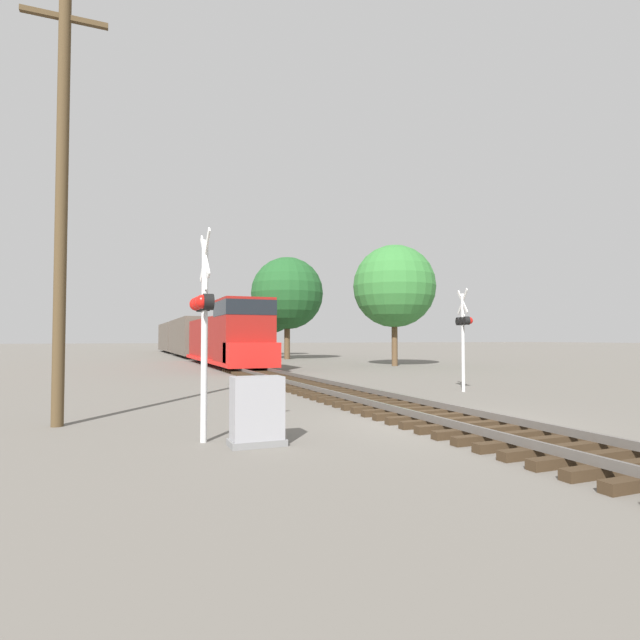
{
  "coord_description": "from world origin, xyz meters",
  "views": [
    {
      "loc": [
        -6.89,
        -9.56,
        1.94
      ],
      "look_at": [
        -0.42,
        6.5,
        2.58
      ],
      "focal_mm": 28.0,
      "sensor_mm": 36.0,
      "label": 1
    }
  ],
  "objects_px": {
    "tree_far_right": "(394,286)",
    "crossing_signal_near": "(203,313)",
    "tree_deep_background": "(272,312)",
    "tree_mid_background": "(287,293)",
    "freight_train": "(191,338)",
    "utility_pole": "(62,199)",
    "crossing_signal_far": "(464,327)",
    "relay_cabinet": "(257,412)"
  },
  "relations": [
    {
      "from": "crossing_signal_near",
      "to": "tree_deep_background",
      "type": "xyz_separation_m",
      "value": [
        15.05,
        46.38,
        2.63
      ]
    },
    {
      "from": "tree_far_right",
      "to": "freight_train",
      "type": "bearing_deg",
      "value": 116.61
    },
    {
      "from": "crossing_signal_near",
      "to": "relay_cabinet",
      "type": "xyz_separation_m",
      "value": [
        0.88,
        -0.66,
        -1.81
      ]
    },
    {
      "from": "freight_train",
      "to": "crossing_signal_near",
      "type": "xyz_separation_m",
      "value": [
        -5.44,
        -43.45,
        0.4
      ]
    },
    {
      "from": "crossing_signal_far",
      "to": "relay_cabinet",
      "type": "relative_size",
      "value": 3.0
    },
    {
      "from": "tree_mid_background",
      "to": "tree_deep_background",
      "type": "height_order",
      "value": "tree_mid_background"
    },
    {
      "from": "freight_train",
      "to": "crossing_signal_far",
      "type": "bearing_deg",
      "value": -82.89
    },
    {
      "from": "crossing_signal_near",
      "to": "relay_cabinet",
      "type": "height_order",
      "value": "crossing_signal_near"
    },
    {
      "from": "utility_pole",
      "to": "crossing_signal_near",
      "type": "bearing_deg",
      "value": -47.11
    },
    {
      "from": "tree_far_right",
      "to": "crossing_signal_near",
      "type": "bearing_deg",
      "value": -128.06
    },
    {
      "from": "crossing_signal_near",
      "to": "relay_cabinet",
      "type": "bearing_deg",
      "value": 52.17
    },
    {
      "from": "freight_train",
      "to": "tree_mid_background",
      "type": "height_order",
      "value": "tree_mid_background"
    },
    {
      "from": "tree_far_right",
      "to": "tree_deep_background",
      "type": "bearing_deg",
      "value": 93.5
    },
    {
      "from": "freight_train",
      "to": "utility_pole",
      "type": "bearing_deg",
      "value": -101.34
    },
    {
      "from": "utility_pole",
      "to": "tree_deep_background",
      "type": "relative_size",
      "value": 1.29
    },
    {
      "from": "relay_cabinet",
      "to": "tree_mid_background",
      "type": "relative_size",
      "value": 0.13
    },
    {
      "from": "relay_cabinet",
      "to": "utility_pole",
      "type": "relative_size",
      "value": 0.13
    },
    {
      "from": "tree_far_right",
      "to": "utility_pole",
      "type": "bearing_deg",
      "value": -136.51
    },
    {
      "from": "crossing_signal_near",
      "to": "tree_deep_background",
      "type": "relative_size",
      "value": 0.52
    },
    {
      "from": "crossing_signal_far",
      "to": "tree_deep_background",
      "type": "xyz_separation_m",
      "value": [
        4.86,
        40.99,
        2.69
      ]
    },
    {
      "from": "freight_train",
      "to": "tree_mid_background",
      "type": "xyz_separation_m",
      "value": [
        7.66,
        -8.6,
        4.14
      ]
    },
    {
      "from": "relay_cabinet",
      "to": "tree_far_right",
      "type": "distance_m",
      "value": 27.37
    },
    {
      "from": "crossing_signal_far",
      "to": "tree_far_right",
      "type": "relative_size",
      "value": 0.44
    },
    {
      "from": "tree_far_right",
      "to": "relay_cabinet",
      "type": "bearing_deg",
      "value": -125.72
    },
    {
      "from": "freight_train",
      "to": "tree_deep_background",
      "type": "xyz_separation_m",
      "value": [
        9.61,
        2.93,
        3.04
      ]
    },
    {
      "from": "crossing_signal_far",
      "to": "utility_pole",
      "type": "bearing_deg",
      "value": 117.02
    },
    {
      "from": "crossing_signal_near",
      "to": "tree_far_right",
      "type": "bearing_deg",
      "value": 140.83
    },
    {
      "from": "utility_pole",
      "to": "tree_far_right",
      "type": "bearing_deg",
      "value": 43.49
    },
    {
      "from": "crossing_signal_near",
      "to": "utility_pole",
      "type": "xyz_separation_m",
      "value": [
        -2.69,
        2.9,
        2.64
      ]
    },
    {
      "from": "freight_train",
      "to": "tree_far_right",
      "type": "xyz_separation_m",
      "value": [
        11.15,
        -22.26,
        3.61
      ]
    },
    {
      "from": "relay_cabinet",
      "to": "utility_pole",
      "type": "xyz_separation_m",
      "value": [
        -3.57,
        3.55,
        4.45
      ]
    },
    {
      "from": "crossing_signal_far",
      "to": "utility_pole",
      "type": "height_order",
      "value": "utility_pole"
    },
    {
      "from": "utility_pole",
      "to": "tree_deep_background",
      "type": "height_order",
      "value": "utility_pole"
    },
    {
      "from": "relay_cabinet",
      "to": "tree_mid_background",
      "type": "xyz_separation_m",
      "value": [
        12.22,
        35.51,
        5.54
      ]
    },
    {
      "from": "utility_pole",
      "to": "tree_far_right",
      "type": "height_order",
      "value": "utility_pole"
    },
    {
      "from": "crossing_signal_near",
      "to": "tree_mid_background",
      "type": "relative_size",
      "value": 0.41
    },
    {
      "from": "tree_mid_background",
      "to": "crossing_signal_near",
      "type": "bearing_deg",
      "value": -110.6
    },
    {
      "from": "utility_pole",
      "to": "tree_mid_background",
      "type": "bearing_deg",
      "value": 63.7
    },
    {
      "from": "utility_pole",
      "to": "tree_mid_background",
      "type": "relative_size",
      "value": 1.03
    },
    {
      "from": "crossing_signal_far",
      "to": "relay_cabinet",
      "type": "bearing_deg",
      "value": 139.08
    },
    {
      "from": "tree_deep_background",
      "to": "tree_mid_background",
      "type": "bearing_deg",
      "value": -99.58
    },
    {
      "from": "crossing_signal_near",
      "to": "tree_far_right",
      "type": "xyz_separation_m",
      "value": [
        16.59,
        21.19,
        3.21
      ]
    }
  ]
}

